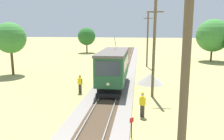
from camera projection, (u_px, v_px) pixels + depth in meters
The scene contains 11 objects.
red_tram at pixel (114, 67), 22.11m from camera, with size 2.60×8.54×4.79m.
utility_pole_foreground at pixel (184, 102), 6.07m from camera, with size 1.40×0.50×7.91m.
utility_pole_near_tram at pixel (154, 49), 18.77m from camera, with size 1.40×0.63×8.36m.
utility_pole_mid at pixel (148, 39), 34.17m from camera, with size 1.40×0.29×8.48m.
trackside_signal_marker at pixel (132, 126), 12.27m from camera, with size 0.21×0.21×1.18m.
gravel_pile at pixel (150, 79), 24.25m from camera, with size 3.05×3.05×1.11m, color #9E998E.
track_worker at pixel (142, 103), 15.08m from camera, with size 0.44×0.35×1.78m.
second_worker at pixel (80, 83), 20.60m from camera, with size 0.43×0.32×1.78m.
tree_right_near at pixel (10, 38), 28.03m from camera, with size 3.93×3.93×6.76m.
tree_left_far at pixel (213, 35), 39.63m from camera, with size 5.85×5.85×7.61m.
tree_right_far at pixel (87, 37), 53.55m from camera, with size 4.26×4.26×6.09m.
Camera 1 is at (2.52, -7.82, 6.07)m, focal length 35.40 mm.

